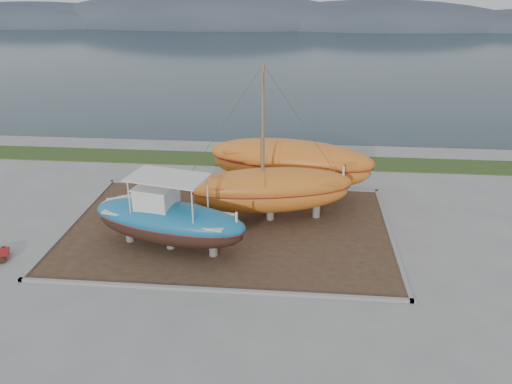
# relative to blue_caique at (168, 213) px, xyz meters

# --- Properties ---
(ground) EXTENTS (140.00, 140.00, 0.00)m
(ground) POSITION_rel_blue_caique_xyz_m (2.74, -1.55, -2.10)
(ground) COLOR gray
(ground) RESTS_ON ground
(dirt_patch) EXTENTS (18.00, 12.00, 0.06)m
(dirt_patch) POSITION_rel_blue_caique_xyz_m (2.74, 2.45, -2.07)
(dirt_patch) COLOR #422D1E
(dirt_patch) RESTS_ON ground
(curb_frame) EXTENTS (18.60, 12.60, 0.15)m
(curb_frame) POSITION_rel_blue_caique_xyz_m (2.74, 2.45, -2.03)
(curb_frame) COLOR gray
(curb_frame) RESTS_ON ground
(grass_strip) EXTENTS (44.00, 3.00, 0.08)m
(grass_strip) POSITION_rel_blue_caique_xyz_m (2.74, 13.95, -2.06)
(grass_strip) COLOR #284219
(grass_strip) RESTS_ON ground
(sea) EXTENTS (260.00, 100.00, 0.04)m
(sea) POSITION_rel_blue_caique_xyz_m (2.74, 68.45, -2.10)
(sea) COLOR #1C3138
(sea) RESTS_ON ground
(mountain_ridge) EXTENTS (200.00, 36.00, 20.00)m
(mountain_ridge) POSITION_rel_blue_caique_xyz_m (2.74, 123.45, -2.10)
(mountain_ridge) COLOR #333D49
(mountain_ridge) RESTS_ON ground
(blue_caique) EXTENTS (8.86, 4.48, 4.08)m
(blue_caique) POSITION_rel_blue_caique_xyz_m (0.00, 0.00, 0.00)
(blue_caique) COLOR #1A70A1
(blue_caique) RESTS_ON dirt_patch
(white_dinghy) EXTENTS (4.06, 2.89, 1.15)m
(white_dinghy) POSITION_rel_blue_caique_xyz_m (-3.26, 3.85, -1.47)
(white_dinghy) COLOR silver
(white_dinghy) RESTS_ON dirt_patch
(orange_sailboat) EXTENTS (9.95, 4.64, 9.03)m
(orange_sailboat) POSITION_rel_blue_caique_xyz_m (5.04, 3.85, 2.47)
(orange_sailboat) COLOR orange
(orange_sailboat) RESTS_ON dirt_patch
(orange_bare_hull) EXTENTS (11.16, 5.08, 3.53)m
(orange_bare_hull) POSITION_rel_blue_caique_xyz_m (6.05, 7.80, -0.28)
(orange_bare_hull) COLOR orange
(orange_bare_hull) RESTS_ON dirt_patch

